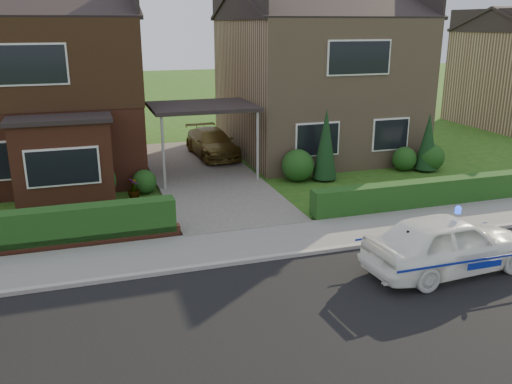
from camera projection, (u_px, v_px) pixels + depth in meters
name	position (u px, v px, depth m)	size (l,w,h in m)	color
ground	(325.00, 321.00, 10.72)	(120.00, 120.00, 0.00)	#204E15
road	(325.00, 321.00, 10.72)	(60.00, 6.00, 0.02)	black
kerb	(274.00, 257.00, 13.47)	(60.00, 0.16, 0.12)	#9E9993
sidewalk	(261.00, 242.00, 14.43)	(60.00, 2.00, 0.10)	slate
driveway	(204.00, 175.00, 20.69)	(3.80, 12.00, 0.12)	#666059
house_left	(35.00, 73.00, 20.52)	(7.50, 9.53, 7.25)	brown
house_right	(315.00, 69.00, 24.03)	(7.50, 8.06, 7.25)	#97795C
carport_link	(202.00, 108.00, 19.87)	(3.80, 3.00, 2.77)	black
dwarf_wall	(30.00, 247.00, 13.78)	(7.70, 0.25, 0.36)	brown
hedge_left	(31.00, 251.00, 13.97)	(7.50, 0.55, 0.90)	#133D17
hedge_right	(421.00, 208.00, 17.27)	(7.50, 0.55, 0.80)	#133D17
shrub_left_mid	(96.00, 181.00, 17.80)	(1.32, 1.32, 1.32)	#133D17
shrub_left_near	(144.00, 182.00, 18.61)	(0.84, 0.84, 0.84)	#133D17
shrub_right_near	(298.00, 165.00, 20.01)	(1.20, 1.20, 1.20)	#133D17
shrub_right_mid	(404.00, 159.00, 21.48)	(0.96, 0.96, 0.96)	#133D17
shrub_right_far	(431.00, 157.00, 21.48)	(1.08, 1.08, 1.08)	#133D17
conifer_a	(326.00, 146.00, 19.91)	(0.90, 0.90, 2.60)	black
conifer_b	(428.00, 144.00, 21.26)	(0.90, 0.90, 2.20)	black
police_car	(448.00, 244.00, 12.66)	(3.79, 4.23, 1.57)	white
driveway_car	(212.00, 143.00, 23.34)	(1.60, 3.94, 1.14)	brown
potted_plant_a	(130.00, 221.00, 15.12)	(0.36, 0.24, 0.69)	gray
potted_plant_b	(61.00, 196.00, 17.29)	(0.32, 0.40, 0.72)	gray
potted_plant_c	(134.00, 189.00, 17.96)	(0.41, 0.41, 0.72)	gray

